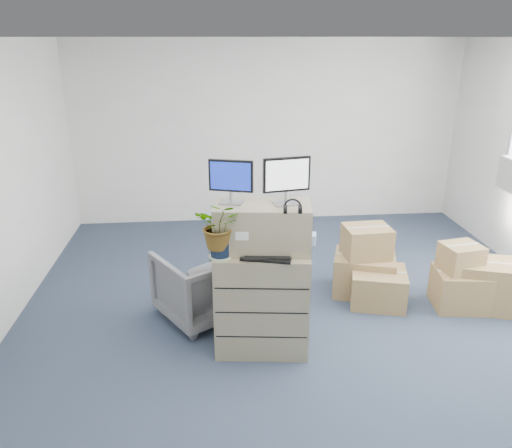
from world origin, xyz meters
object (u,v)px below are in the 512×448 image
Objects in this scene: potted_plant at (220,231)px; office_chair at (201,281)px; monitor_left at (231,179)px; keyboard at (266,257)px; water_bottle at (268,237)px; monitor_right at (287,178)px; filing_cabinet_lower at (262,300)px.

potted_plant is 0.66× the size of office_chair.
monitor_left is 0.75m from keyboard.
monitor_right is at bearing 7.08° from water_bottle.
monitor_right is (0.22, 0.05, 1.16)m from filing_cabinet_lower.
keyboard is at bearing -99.40° from water_bottle.
monitor_right reaches higher than potted_plant.
potted_plant is at bearing -165.03° from water_bottle.
potted_plant is at bearing -102.22° from monitor_left.
filing_cabinet_lower is 0.53m from keyboard.
office_chair is (-0.60, 0.77, -0.60)m from keyboard.
water_bottle is 0.45m from potted_plant.
monitor_right reaches higher than keyboard.
keyboard is at bearing -27.02° from monitor_left.
monitor_left is 0.48× the size of office_chair.
filing_cabinet_lower is 3.84× the size of water_bottle.
keyboard is 1.15m from office_chair.
monitor_right is 0.96× the size of keyboard.
office_chair is (-0.79, 0.57, -1.25)m from monitor_right.
keyboard is 0.54× the size of office_chair.
filing_cabinet_lower is at bearing 13.34° from potted_plant.
monitor_right reaches higher than office_chair.
potted_plant is (-0.43, -0.11, 0.11)m from water_bottle.
potted_plant reaches higher than filing_cabinet_lower.
monitor_left is at bearing 89.91° from office_chair.
potted_plant is at bearing -159.85° from filing_cabinet_lower.
filing_cabinet_lower is 2.56× the size of monitor_left.
monitor_left is 1.50× the size of water_bottle.
monitor_right reaches higher than water_bottle.
water_bottle reaches higher than office_chair.
potted_plant is (-0.59, -0.13, -0.42)m from monitor_right.
monitor_right is 1.59m from office_chair.
keyboard reaches higher than filing_cabinet_lower.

